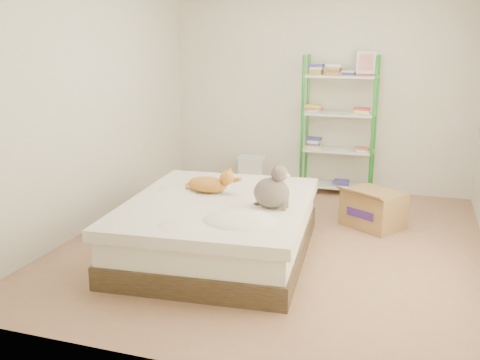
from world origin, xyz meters
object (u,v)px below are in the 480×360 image
at_px(orange_cat, 207,183).
at_px(cardboard_box, 373,209).
at_px(white_bin, 252,171).
at_px(bed, 219,227).
at_px(shelf_unit, 339,121).
at_px(grey_cat, 272,186).

distance_m(orange_cat, cardboard_box, 1.78).
height_order(orange_cat, white_bin, orange_cat).
bearing_deg(white_bin, bed, -80.39).
bearing_deg(shelf_unit, white_bin, -178.39).
height_order(bed, orange_cat, orange_cat).
bearing_deg(orange_cat, bed, -47.11).
xyz_separation_m(orange_cat, white_bin, (-0.19, 2.05, -0.39)).
bearing_deg(shelf_unit, cardboard_box, -64.57).
distance_m(bed, grey_cat, 0.66).
height_order(orange_cat, shelf_unit, shelf_unit).
height_order(grey_cat, white_bin, grey_cat).
distance_m(grey_cat, white_bin, 2.53).
bearing_deg(shelf_unit, bed, -107.38).
bearing_deg(grey_cat, white_bin, 23.81).
height_order(bed, grey_cat, grey_cat).
relative_size(cardboard_box, white_bin, 1.82).
height_order(shelf_unit, white_bin, shelf_unit).
relative_size(orange_cat, white_bin, 1.16).
distance_m(orange_cat, white_bin, 2.10).
xyz_separation_m(shelf_unit, white_bin, (-1.10, -0.03, -0.71)).
distance_m(orange_cat, shelf_unit, 2.30).
distance_m(grey_cat, shelf_unit, 2.37).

